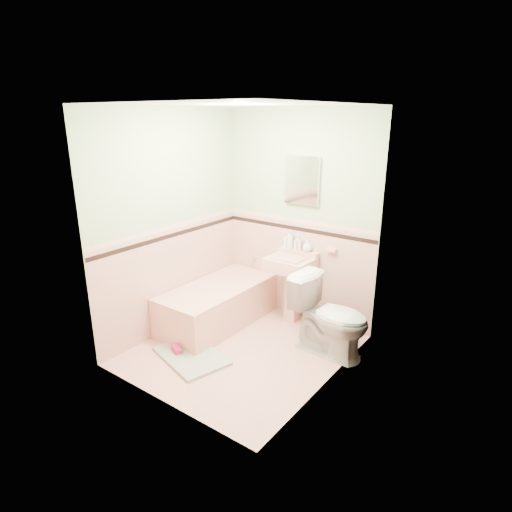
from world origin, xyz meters
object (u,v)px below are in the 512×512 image
Objects in this scene: sink at (290,291)px; medicine_cabinet at (302,180)px; soap_bottle_mid at (298,242)px; toilet at (331,316)px; bathtub at (218,306)px; soap_bottle_right at (307,246)px; shoe at (177,349)px; bucket at (325,324)px; soap_bottle_left at (290,239)px.

medicine_cabinet reaches higher than sink.
soap_bottle_mid is 0.22× the size of toilet.
soap_bottle_right is (0.80, 0.71, 0.72)m from bathtub.
sink is 0.80m from toilet.
shoe is (-0.55, -1.55, -1.64)m from medicine_cabinet.
bucket is 1.68m from shoe.
medicine_cabinet is (0.68, 0.74, 1.47)m from bathtub.
sink is at bearing -90.00° from medicine_cabinet.
shoe is at bearing 130.84° from toilet.
soap_bottle_left reaches higher than soap_bottle_right.
bucket is (0.62, -0.21, -0.86)m from soap_bottle_left.
sink is 1.49m from shoe.
soap_bottle_left is at bearing 180.00° from soap_bottle_right.
bathtub is 1.82× the size of sink.
shoe is at bearing -109.66° from medicine_cabinet.
sink reaches higher than bucket.
bucket is at bearing -28.79° from soap_bottle_right.
bathtub is 0.84m from shoe.
bucket is (0.50, -0.24, -1.57)m from medicine_cabinet.
soap_bottle_left is 0.11m from soap_bottle_mid.
soap_bottle_mid reaches higher than toilet.
medicine_cabinet is 3.04× the size of soap_bottle_mid.
soap_bottle_right is at bearing 51.70° from toilet.
soap_bottle_mid is 1.01m from bucket.
sink is at bearing 88.87° from shoe.
bathtub is at bearing -157.11° from bucket.
shoe is (0.13, -0.81, -0.16)m from bathtub.
bucket is at bearing -3.54° from sink.
bathtub is at bearing -133.36° from soap_bottle_mid.
medicine_cabinet is 1.57m from toilet.
soap_bottle_mid reaches higher than sink.
soap_bottle_mid is 1.85m from shoe.
bucket is (0.38, -0.21, -0.82)m from soap_bottle_right.
soap_bottle_right is at bearing 0.00° from soap_bottle_left.
soap_bottle_left reaches higher than bucket.
shoe is (-1.06, -1.31, -0.07)m from bucket.
soap_bottle_left is 1.15m from toilet.
bathtub is 8.27× the size of soap_bottle_mid.
soap_bottle_left is (-0.12, -0.03, -0.71)m from medicine_cabinet.
shoe is (-0.43, -1.52, -0.93)m from soap_bottle_left.
soap_bottle_left is at bearing 51.70° from bathtub.
sink is at bearing 37.93° from bathtub.
shoe is at bearing -128.87° from bucket.
toilet is 5.65× the size of shoe.
soap_bottle_mid is (0.11, 0.00, -0.02)m from soap_bottle_left.
soap_bottle_mid is (-0.01, -0.03, -0.73)m from medicine_cabinet.
soap_bottle_mid reaches higher than soap_bottle_right.
bucket reaches higher than shoe.
soap_bottle_left reaches higher than bathtub.
bucket is at bearing 72.45° from shoe.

